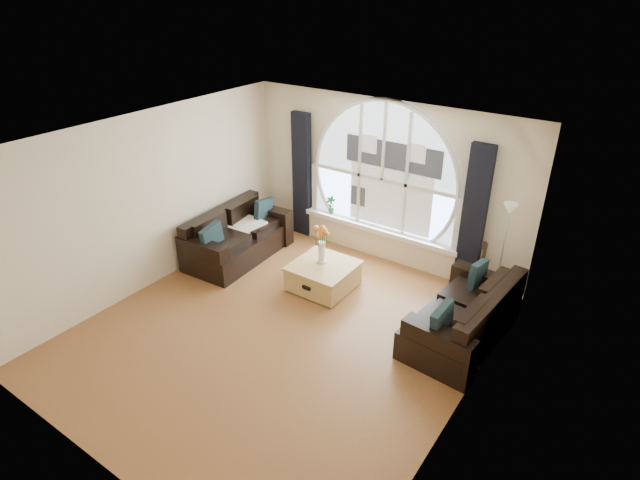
{
  "coord_description": "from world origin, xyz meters",
  "views": [
    {
      "loc": [
        3.7,
        -4.43,
        4.43
      ],
      "look_at": [
        0.0,
        0.9,
        1.05
      ],
      "focal_mm": 29.0,
      "sensor_mm": 36.0,
      "label": 1
    }
  ],
  "objects_px": {
    "sofa_right": "(462,314)",
    "floor_lamp": "(502,255)",
    "vase_flowers": "(322,240)",
    "guitar": "(482,271)",
    "sofa_left": "(238,236)",
    "coffee_chest": "(323,275)",
    "potted_plant": "(331,205)"
  },
  "relations": [
    {
      "from": "sofa_right",
      "to": "floor_lamp",
      "type": "height_order",
      "value": "floor_lamp"
    },
    {
      "from": "sofa_left",
      "to": "coffee_chest",
      "type": "xyz_separation_m",
      "value": [
        1.76,
        0.02,
        -0.17
      ]
    },
    {
      "from": "vase_flowers",
      "to": "floor_lamp",
      "type": "xyz_separation_m",
      "value": [
        2.4,
        1.1,
        -0.0
      ]
    },
    {
      "from": "floor_lamp",
      "to": "guitar",
      "type": "relative_size",
      "value": 1.51
    },
    {
      "from": "vase_flowers",
      "to": "sofa_right",
      "type": "bearing_deg",
      "value": -1.48
    },
    {
      "from": "sofa_right",
      "to": "vase_flowers",
      "type": "height_order",
      "value": "vase_flowers"
    },
    {
      "from": "sofa_left",
      "to": "floor_lamp",
      "type": "distance_m",
      "value": 4.28
    },
    {
      "from": "sofa_left",
      "to": "guitar",
      "type": "distance_m",
      "value": 4.03
    },
    {
      "from": "sofa_right",
      "to": "potted_plant",
      "type": "relative_size",
      "value": 5.54
    },
    {
      "from": "coffee_chest",
      "to": "potted_plant",
      "type": "distance_m",
      "value": 1.67
    },
    {
      "from": "guitar",
      "to": "potted_plant",
      "type": "relative_size",
      "value": 3.17
    },
    {
      "from": "sofa_left",
      "to": "sofa_right",
      "type": "distance_m",
      "value": 4.0
    },
    {
      "from": "floor_lamp",
      "to": "sofa_right",
      "type": "bearing_deg",
      "value": -94.94
    },
    {
      "from": "sofa_right",
      "to": "potted_plant",
      "type": "height_order",
      "value": "potted_plant"
    },
    {
      "from": "coffee_chest",
      "to": "guitar",
      "type": "xyz_separation_m",
      "value": [
        2.13,
        1.01,
        0.3
      ]
    },
    {
      "from": "sofa_left",
      "to": "potted_plant",
      "type": "xyz_separation_m",
      "value": [
        0.97,
        1.41,
        0.32
      ]
    },
    {
      "from": "sofa_left",
      "to": "potted_plant",
      "type": "height_order",
      "value": "potted_plant"
    },
    {
      "from": "sofa_right",
      "to": "potted_plant",
      "type": "bearing_deg",
      "value": 160.46
    },
    {
      "from": "coffee_chest",
      "to": "floor_lamp",
      "type": "relative_size",
      "value": 0.58
    },
    {
      "from": "sofa_right",
      "to": "floor_lamp",
      "type": "distance_m",
      "value": 1.23
    },
    {
      "from": "floor_lamp",
      "to": "coffee_chest",
      "type": "bearing_deg",
      "value": -153.61
    },
    {
      "from": "potted_plant",
      "to": "sofa_left",
      "type": "bearing_deg",
      "value": -124.74
    },
    {
      "from": "sofa_left",
      "to": "guitar",
      "type": "xyz_separation_m",
      "value": [
        3.9,
        1.03,
        0.13
      ]
    },
    {
      "from": "sofa_left",
      "to": "vase_flowers",
      "type": "bearing_deg",
      "value": -0.7
    },
    {
      "from": "potted_plant",
      "to": "coffee_chest",
      "type": "bearing_deg",
      "value": -60.38
    },
    {
      "from": "vase_flowers",
      "to": "guitar",
      "type": "distance_m",
      "value": 2.42
    },
    {
      "from": "sofa_left",
      "to": "vase_flowers",
      "type": "xyz_separation_m",
      "value": [
        1.69,
        0.07,
        0.4
      ]
    },
    {
      "from": "sofa_right",
      "to": "coffee_chest",
      "type": "relative_size",
      "value": 2.01
    },
    {
      "from": "guitar",
      "to": "vase_flowers",
      "type": "bearing_deg",
      "value": -158.64
    },
    {
      "from": "coffee_chest",
      "to": "floor_lamp",
      "type": "bearing_deg",
      "value": 26.07
    },
    {
      "from": "sofa_left",
      "to": "potted_plant",
      "type": "distance_m",
      "value": 1.74
    },
    {
      "from": "sofa_left",
      "to": "coffee_chest",
      "type": "bearing_deg",
      "value": -2.55
    }
  ]
}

